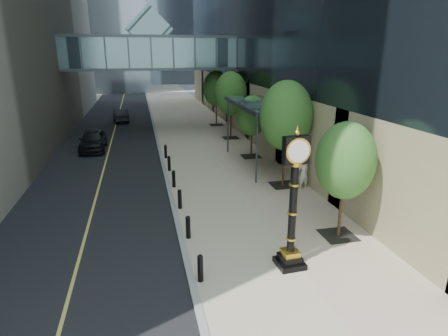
{
  "coord_description": "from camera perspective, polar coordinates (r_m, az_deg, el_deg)",
  "views": [
    {
      "loc": [
        -4.36,
        -10.03,
        7.59
      ],
      "look_at": [
        -0.95,
        5.09,
        2.77
      ],
      "focal_mm": 30.0,
      "sensor_mm": 36.0,
      "label": 1
    }
  ],
  "objects": [
    {
      "name": "car_near",
      "position": [
        31.82,
        -19.34,
        4.05
      ],
      "size": [
        1.96,
        4.82,
        1.64
      ],
      "primitive_type": "imported",
      "rotation": [
        0.0,
        0.0,
        0.01
      ],
      "color": "black",
      "rests_on": "road"
    },
    {
      "name": "bollard_row",
      "position": [
        20.37,
        -7.24,
        -3.2
      ],
      "size": [
        0.2,
        16.2,
        0.9
      ],
      "color": "black",
      "rests_on": "sidewalk"
    },
    {
      "name": "pedestrian",
      "position": [
        21.77,
        11.99,
        -0.81
      ],
      "size": [
        0.74,
        0.56,
        1.83
      ],
      "primitive_type": "imported",
      "rotation": [
        0.0,
        0.0,
        3.35
      ],
      "color": "beige",
      "rests_on": "sidewalk"
    },
    {
      "name": "street_trees",
      "position": [
        28.29,
        3.81,
        9.64
      ],
      "size": [
        2.96,
        28.59,
        6.08
      ],
      "color": "black",
      "rests_on": "sidewalk"
    },
    {
      "name": "ground",
      "position": [
        13.31,
        9.3,
        -17.74
      ],
      "size": [
        320.0,
        320.0,
        0.0
      ],
      "primitive_type": "plane",
      "color": "gray",
      "rests_on": "ground"
    },
    {
      "name": "skywalk",
      "position": [
        38.05,
        -11.16,
        17.16
      ],
      "size": [
        17.0,
        4.2,
        5.8
      ],
      "color": "#43616C",
      "rests_on": "ground"
    },
    {
      "name": "car_far",
      "position": [
        44.28,
        -15.45,
        7.76
      ],
      "size": [
        2.01,
        4.47,
        1.42
      ],
      "primitive_type": "imported",
      "rotation": [
        0.0,
        0.0,
        3.26
      ],
      "color": "black",
      "rests_on": "road"
    },
    {
      "name": "street_clock",
      "position": [
        13.42,
        10.41,
        -6.39
      ],
      "size": [
        1.01,
        1.01,
        5.09
      ],
      "rotation": [
        0.0,
        0.0,
        0.06
      ],
      "color": "black",
      "rests_on": "sidewalk"
    },
    {
      "name": "sidewalk",
      "position": [
        50.88,
        -6.59,
        8.63
      ],
      "size": [
        8.0,
        180.0,
        0.06
      ],
      "primitive_type": "cube",
      "color": "#B9AD8E",
      "rests_on": "ground"
    },
    {
      "name": "road",
      "position": [
        50.67,
        -15.7,
        8.04
      ],
      "size": [
        8.0,
        180.0,
        0.02
      ],
      "primitive_type": "cube",
      "color": "black",
      "rests_on": "ground"
    },
    {
      "name": "curb",
      "position": [
        50.61,
        -11.14,
        8.38
      ],
      "size": [
        0.25,
        180.0,
        0.07
      ],
      "primitive_type": "cube",
      "color": "gray",
      "rests_on": "ground"
    },
    {
      "name": "entrance_canopy",
      "position": [
        25.5,
        5.39,
        9.55
      ],
      "size": [
        3.0,
        8.0,
        4.38
      ],
      "color": "#383F44",
      "rests_on": "ground"
    }
  ]
}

